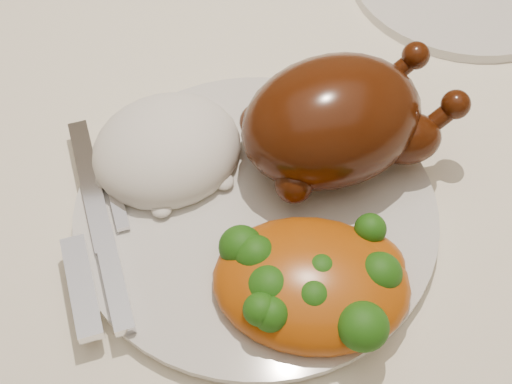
{
  "coord_description": "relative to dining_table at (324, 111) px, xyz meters",
  "views": [
    {
      "loc": [
        -0.11,
        -0.51,
        1.23
      ],
      "look_at": [
        -0.09,
        -0.2,
        0.8
      ],
      "focal_mm": 50.0,
      "sensor_mm": 36.0,
      "label": 1
    }
  ],
  "objects": [
    {
      "name": "roast_chicken",
      "position": [
        -0.02,
        -0.15,
        0.16
      ],
      "size": [
        0.19,
        0.15,
        0.09
      ],
      "rotation": [
        0.0,
        0.0,
        0.33
      ],
      "color": "#461707",
      "rests_on": "dinner_plate"
    },
    {
      "name": "dining_table",
      "position": [
        0.0,
        0.0,
        0.0
      ],
      "size": [
        1.6,
        0.9,
        0.76
      ],
      "color": "brown",
      "rests_on": "floor"
    },
    {
      "name": "cutlery",
      "position": [
        -0.2,
        -0.23,
        0.12
      ],
      "size": [
        0.06,
        0.2,
        0.01
      ],
      "rotation": [
        0.0,
        0.0,
        0.23
      ],
      "color": "silver",
      "rests_on": "dinner_plate"
    },
    {
      "name": "dinner_plate",
      "position": [
        -0.09,
        -0.2,
        0.11
      ],
      "size": [
        0.35,
        0.35,
        0.01
      ],
      "primitive_type": "cylinder",
      "rotation": [
        0.0,
        0.0,
        -0.34
      ],
      "color": "silver",
      "rests_on": "tablecloth"
    },
    {
      "name": "tablecloth",
      "position": [
        0.0,
        0.0,
        0.07
      ],
      "size": [
        1.73,
        1.03,
        0.18
      ],
      "color": "white",
      "rests_on": "dining_table"
    },
    {
      "name": "floor",
      "position": [
        0.0,
        0.0,
        -0.67
      ],
      "size": [
        4.0,
        4.0,
        0.0
      ],
      "primitive_type": "plane",
      "color": "brown",
      "rests_on": "ground"
    },
    {
      "name": "mac_and_cheese",
      "position": [
        -0.05,
        -0.27,
        0.13
      ],
      "size": [
        0.16,
        0.13,
        0.05
      ],
      "rotation": [
        0.0,
        0.0,
        -0.19
      ],
      "color": "#BD4E0C",
      "rests_on": "dinner_plate"
    },
    {
      "name": "rice_mound",
      "position": [
        -0.15,
        -0.15,
        0.13
      ],
      "size": [
        0.15,
        0.15,
        0.06
      ],
      "rotation": [
        0.0,
        0.0,
        0.43
      ],
      "color": "white",
      "rests_on": "dinner_plate"
    }
  ]
}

